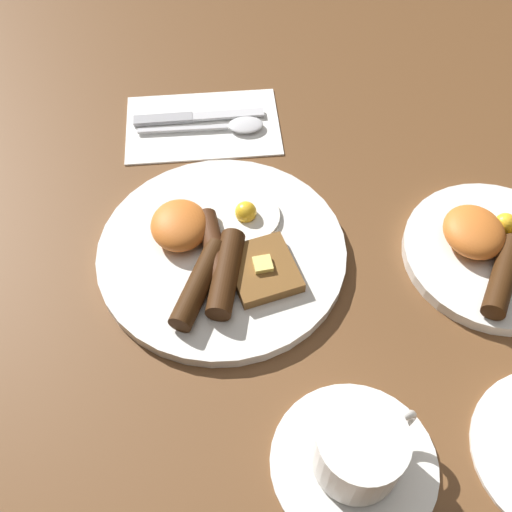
% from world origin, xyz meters
% --- Properties ---
extents(ground_plane, '(3.00, 3.00, 0.00)m').
position_xyz_m(ground_plane, '(0.00, 0.00, 0.00)').
color(ground_plane, brown).
extents(breakfast_plate_near, '(0.29, 0.29, 0.05)m').
position_xyz_m(breakfast_plate_near, '(0.00, -0.00, 0.01)').
color(breakfast_plate_near, silver).
rests_on(breakfast_plate_near, ground_plane).
extents(breakfast_plate_far, '(0.21, 0.21, 0.05)m').
position_xyz_m(breakfast_plate_far, '(0.05, 0.31, 0.01)').
color(breakfast_plate_far, silver).
rests_on(breakfast_plate_far, ground_plane).
extents(teacup_near, '(0.16, 0.16, 0.07)m').
position_xyz_m(teacup_near, '(0.26, 0.09, 0.03)').
color(teacup_near, silver).
rests_on(teacup_near, ground_plane).
extents(napkin, '(0.15, 0.22, 0.01)m').
position_xyz_m(napkin, '(-0.23, -0.00, 0.00)').
color(napkin, white).
rests_on(napkin, ground_plane).
extents(knife, '(0.03, 0.18, 0.01)m').
position_xyz_m(knife, '(-0.24, -0.01, 0.01)').
color(knife, silver).
rests_on(knife, napkin).
extents(spoon, '(0.04, 0.17, 0.01)m').
position_xyz_m(spoon, '(-0.21, 0.04, 0.01)').
color(spoon, silver).
rests_on(spoon, napkin).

